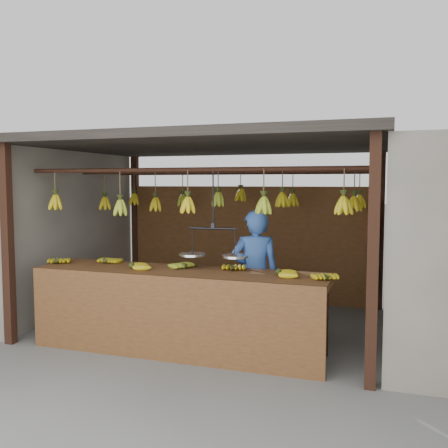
% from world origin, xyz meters
% --- Properties ---
extents(ground, '(80.00, 80.00, 0.00)m').
position_xyz_m(ground, '(0.00, 0.00, 0.00)').
color(ground, '#5B5B57').
extents(stall, '(4.30, 3.30, 2.40)m').
position_xyz_m(stall, '(0.00, 0.33, 1.97)').
color(stall, black).
rests_on(stall, ground).
extents(counter, '(3.40, 0.75, 0.96)m').
position_xyz_m(counter, '(-0.04, -1.22, 0.70)').
color(counter, brown).
rests_on(counter, ground).
extents(hanging_bananas, '(3.62, 2.24, 0.39)m').
position_xyz_m(hanging_bananas, '(0.01, -0.02, 1.61)').
color(hanging_bananas, gold).
rests_on(hanging_bananas, ground).
extents(balance_scale, '(0.76, 0.31, 0.95)m').
position_xyz_m(balance_scale, '(0.31, -1.00, 1.11)').
color(balance_scale, black).
rests_on(balance_scale, ground).
extents(vendor, '(0.65, 0.51, 1.55)m').
position_xyz_m(vendor, '(0.65, -0.50, 0.78)').
color(vendor, '#3359A5').
rests_on(vendor, ground).
extents(bag_bundles, '(0.08, 0.26, 1.26)m').
position_xyz_m(bag_bundles, '(1.94, 1.35, 0.98)').
color(bag_bundles, yellow).
rests_on(bag_bundles, ground).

